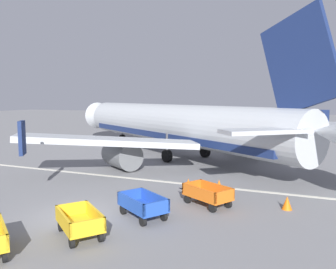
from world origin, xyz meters
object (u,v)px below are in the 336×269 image
airplane (177,125)px  traffic_cone_near_plane (287,203)px  traffic_cone_by_carts (188,183)px  baggage_cart_third_in_row (143,205)px  traffic_cone_mid_apron (219,185)px  baggage_cart_second_in_row (79,222)px  baggage_cart_fourth_in_row (207,194)px

airplane → traffic_cone_near_plane: 16.17m
airplane → traffic_cone_by_carts: (4.57, -10.10, -2.74)m
baggage_cart_third_in_row → traffic_cone_mid_apron: bearing=70.1°
baggage_cart_second_in_row → baggage_cart_third_in_row: size_ratio=0.96×
airplane → traffic_cone_mid_apron: airplane is taller
traffic_cone_near_plane → traffic_cone_by_carts: (-5.94, 1.89, -0.03)m
baggage_cart_second_in_row → traffic_cone_by_carts: 8.80m
traffic_cone_near_plane → traffic_cone_by_carts: traffic_cone_near_plane is taller
baggage_cart_third_in_row → traffic_cone_by_carts: 5.70m
airplane → traffic_cone_by_carts: airplane is taller
baggage_cart_second_in_row → traffic_cone_mid_apron: baggage_cart_second_in_row is taller
baggage_cart_third_in_row → traffic_cone_near_plane: baggage_cart_third_in_row is taller
baggage_cart_fourth_in_row → baggage_cart_second_in_row: bearing=-123.0°
traffic_cone_near_plane → traffic_cone_by_carts: 6.23m
airplane → baggage_cart_second_in_row: (2.81, -18.72, -2.45)m
baggage_cart_third_in_row → baggage_cart_fourth_in_row: size_ratio=0.98×
airplane → traffic_cone_mid_apron: bearing=-56.4°
baggage_cart_third_in_row → traffic_cone_near_plane: 7.34m
baggage_cart_third_in_row → baggage_cart_fourth_in_row: bearing=50.7°
traffic_cone_near_plane → traffic_cone_by_carts: bearing=162.4°
baggage_cart_third_in_row → baggage_cart_fourth_in_row: same height
traffic_cone_near_plane → traffic_cone_by_carts: size_ratio=1.08×
baggage_cart_fourth_in_row → traffic_cone_by_carts: size_ratio=5.50×
airplane → traffic_cone_near_plane: size_ratio=49.20×
baggage_cart_second_in_row → baggage_cart_third_in_row: (1.42, 2.93, 0.00)m
baggage_cart_third_in_row → traffic_cone_by_carts: (0.34, 5.68, -0.29)m
traffic_cone_mid_apron → traffic_cone_by_carts: (-1.86, -0.41, 0.00)m
traffic_cone_mid_apron → traffic_cone_by_carts: bearing=-167.4°
baggage_cart_second_in_row → traffic_cone_mid_apron: size_ratio=5.29×
baggage_cart_second_in_row → traffic_cone_mid_apron: (3.62, 9.03, -0.29)m
baggage_cart_third_in_row → traffic_cone_near_plane: size_ratio=5.00×
baggage_cart_second_in_row → traffic_cone_near_plane: 10.23m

